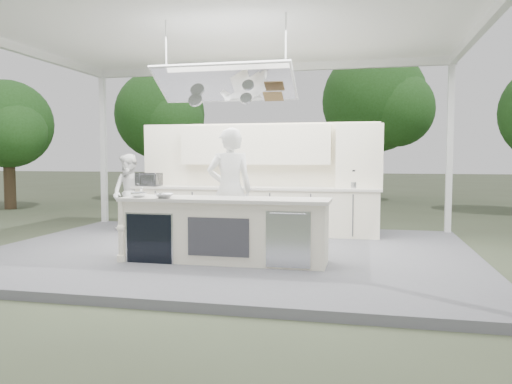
% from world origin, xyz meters
% --- Properties ---
extents(ground, '(90.00, 90.00, 0.00)m').
position_xyz_m(ground, '(0.00, 0.00, 0.00)').
color(ground, '#414A33').
rests_on(ground, ground).
extents(stage_deck, '(8.00, 6.00, 0.12)m').
position_xyz_m(stage_deck, '(0.00, 0.00, 0.06)').
color(stage_deck, '#59595E').
rests_on(stage_deck, ground).
extents(tent, '(8.20, 6.20, 3.86)m').
position_xyz_m(tent, '(0.00, -0.01, 3.71)').
color(tent, white).
rests_on(tent, ground).
extents(demo_island, '(3.10, 0.79, 0.95)m').
position_xyz_m(demo_island, '(0.18, -0.91, 0.60)').
color(demo_island, white).
rests_on(demo_island, stage_deck).
extents(back_counter, '(5.08, 0.72, 0.95)m').
position_xyz_m(back_counter, '(0.00, 1.90, 0.60)').
color(back_counter, white).
rests_on(back_counter, stage_deck).
extents(back_wall_unit, '(5.05, 0.48, 2.25)m').
position_xyz_m(back_wall_unit, '(0.44, 2.11, 1.57)').
color(back_wall_unit, white).
rests_on(back_wall_unit, stage_deck).
extents(tree_cluster, '(19.55, 9.40, 5.85)m').
position_xyz_m(tree_cluster, '(-0.16, 9.77, 3.29)').
color(tree_cluster, '#443722').
rests_on(tree_cluster, ground).
extents(head_chef, '(0.86, 0.71, 2.03)m').
position_xyz_m(head_chef, '(0.06, -0.13, 1.13)').
color(head_chef, white).
rests_on(head_chef, stage_deck).
extents(sous_chef, '(0.95, 0.85, 1.62)m').
position_xyz_m(sous_chef, '(-2.57, 1.55, 0.93)').
color(sous_chef, white).
rests_on(sous_chef, stage_deck).
extents(toaster_oven, '(0.50, 0.34, 0.27)m').
position_xyz_m(toaster_oven, '(-2.20, 1.70, 1.20)').
color(toaster_oven, '#B3B5BA').
rests_on(toaster_oven, back_counter).
extents(bowl_large, '(0.34, 0.34, 0.07)m').
position_xyz_m(bowl_large, '(-0.66, -1.14, 1.10)').
color(bowl_large, '#B3B5BA').
rests_on(bowl_large, demo_island).
extents(bowl_small, '(0.31, 0.31, 0.07)m').
position_xyz_m(bowl_small, '(-1.10, -1.07, 1.11)').
color(bowl_small, silver).
rests_on(bowl_small, demo_island).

